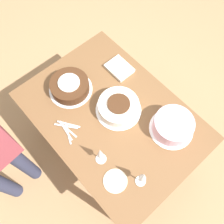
# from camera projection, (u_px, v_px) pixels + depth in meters

# --- Properties ---
(ground_plane) EXTENTS (12.00, 12.00, 0.00)m
(ground_plane) POSITION_uv_depth(u_px,v_px,m) (112.00, 147.00, 2.48)
(ground_plane) COLOR #A87F56
(dining_table) EXTENTS (1.30, 0.93, 0.76)m
(dining_table) POSITION_uv_depth(u_px,v_px,m) (112.00, 122.00, 1.90)
(dining_table) COLOR brown
(dining_table) RESTS_ON ground_plane
(cake_center_white) EXTENTS (0.33, 0.33, 0.10)m
(cake_center_white) POSITION_uv_depth(u_px,v_px,m) (119.00, 107.00, 1.77)
(cake_center_white) COLOR white
(cake_center_white) RESTS_ON dining_table
(cake_front_chocolate) EXTENTS (0.33, 0.33, 0.10)m
(cake_front_chocolate) POSITION_uv_depth(u_px,v_px,m) (70.00, 86.00, 1.84)
(cake_front_chocolate) COLOR white
(cake_front_chocolate) RESTS_ON dining_table
(cake_back_decorated) EXTENTS (0.31, 0.31, 0.12)m
(cake_back_decorated) POSITION_uv_depth(u_px,v_px,m) (173.00, 126.00, 1.69)
(cake_back_decorated) COLOR white
(cake_back_decorated) RESTS_ON dining_table
(wine_glass_near) EXTENTS (0.07, 0.07, 0.22)m
(wine_glass_near) POSITION_uv_depth(u_px,v_px,m) (143.00, 177.00, 1.46)
(wine_glass_near) COLOR silver
(wine_glass_near) RESTS_ON dining_table
(wine_glass_far) EXTENTS (0.07, 0.07, 0.21)m
(wine_glass_far) POSITION_uv_depth(u_px,v_px,m) (100.00, 154.00, 1.54)
(wine_glass_far) COLOR silver
(wine_glass_far) RESTS_ON dining_table
(dessert_plate_right) EXTENTS (0.16, 0.16, 0.01)m
(dessert_plate_right) POSITION_uv_depth(u_px,v_px,m) (115.00, 181.00, 1.59)
(dessert_plate_right) COLOR beige
(dessert_plate_right) RESTS_ON dining_table
(fork_pile) EXTENTS (0.20, 0.13, 0.01)m
(fork_pile) POSITION_uv_depth(u_px,v_px,m) (67.00, 129.00, 1.74)
(fork_pile) COLOR silver
(fork_pile) RESTS_ON dining_table
(napkin_stack) EXTENTS (0.20, 0.16, 0.03)m
(napkin_stack) POSITION_uv_depth(u_px,v_px,m) (119.00, 68.00, 1.95)
(napkin_stack) COLOR silver
(napkin_stack) RESTS_ON dining_table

